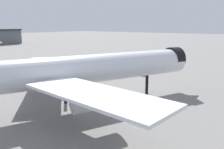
% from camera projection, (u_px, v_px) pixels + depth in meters
% --- Properties ---
extents(ground, '(900.00, 900.00, 0.00)m').
position_uv_depth(ground, '(81.00, 107.00, 52.20)').
color(ground, slate).
extents(airliner_near_gate, '(62.36, 55.68, 18.39)m').
position_uv_depth(airliner_near_gate, '(80.00, 70.00, 51.51)').
color(airliner_near_gate, silver).
rests_on(airliner_near_gate, ground).
extents(service_truck_front, '(2.90, 5.65, 3.00)m').
position_uv_depth(service_truck_front, '(138.00, 70.00, 86.96)').
color(service_truck_front, black).
rests_on(service_truck_front, ground).
extents(baggage_tug_wing, '(2.39, 3.44, 1.85)m').
position_uv_depth(baggage_tug_wing, '(107.00, 69.00, 91.68)').
color(baggage_tug_wing, black).
rests_on(baggage_tug_wing, ground).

